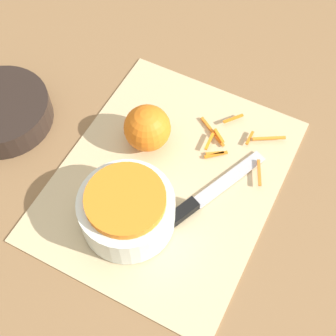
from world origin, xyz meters
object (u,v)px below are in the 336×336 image
Objects in this scene: bowl_dark at (2,111)px; knife at (182,213)px; orange_left at (147,128)px; bowl_speckled at (127,209)px.

bowl_dark is 0.37m from knife.
orange_left is (0.07, -0.26, 0.02)m from bowl_dark.
orange_left reaches higher than knife.
orange_left is at bearing 16.92° from bowl_speckled.
orange_left is (0.10, 0.12, 0.03)m from knife.
bowl_speckled reaches higher than bowl_dark.
bowl_dark is at bearing 106.01° from orange_left.
orange_left is (0.15, 0.04, 0.00)m from bowl_speckled.
knife is (0.05, -0.07, -0.03)m from bowl_speckled.
bowl_dark is (0.07, 0.30, -0.02)m from bowl_speckled.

